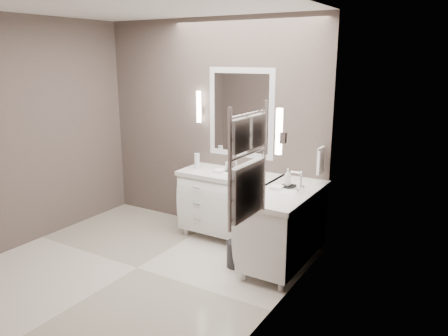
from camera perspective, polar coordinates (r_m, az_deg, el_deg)
The scene contains 20 objects.
floor at distance 4.95m, azimuth -11.29°, elevation -12.72°, with size 3.20×3.00×0.01m, color beige.
ceiling at distance 4.44m, azimuth -13.10°, elevation 20.19°, with size 3.20×3.00×0.01m, color white.
wall_back at distance 5.68m, azimuth -1.73°, elevation 5.49°, with size 3.20×0.01×2.70m, color #504540.
wall_left at distance 5.71m, azimuth -24.05°, elevation 4.30°, with size 0.01×3.00×2.70m, color #504540.
wall_right at distance 3.63m, azimuth 6.81°, elevation 0.25°, with size 0.01×3.00×2.70m, color #504540.
vanity_back at distance 5.42m, azimuth 0.75°, elevation -4.35°, with size 1.24×0.59×0.97m.
vanity_right at distance 4.78m, azimuth 7.91°, elevation -7.12°, with size 0.59×1.24×0.97m.
mirror_back at distance 5.41m, azimuth 2.21°, elevation 7.18°, with size 0.90×0.02×1.10m.
mirror_right at distance 4.32m, azimuth 11.09°, elevation 5.08°, with size 0.02×0.90×1.10m.
sconce_back at distance 5.65m, azimuth -3.31°, elevation 7.91°, with size 0.06×0.06×0.40m.
sconce_right at distance 3.80m, azimuth 7.19°, elevation 4.64°, with size 0.06×0.06×0.40m.
towel_bar_corner at distance 4.94m, azimuth 12.52°, elevation 1.03°, with size 0.03×0.22×0.30m.
towel_ladder at distance 3.29m, azimuth 3.09°, elevation -0.38°, with size 0.06×0.58×0.90m.
waste_bin at distance 4.83m, azimuth 1.56°, elevation -11.16°, with size 0.21×0.21×0.29m, color black.
amenity_tray_back at distance 5.34m, azimuth 0.78°, elevation -0.45°, with size 0.14×0.11×0.02m, color black.
amenity_tray_right at distance 4.76m, azimuth 8.26°, elevation -2.42°, with size 0.13×0.18×0.03m, color black.
water_bottle at distance 5.52m, azimuth -3.55°, elevation 0.92°, with size 0.07×0.07×0.19m, color silver.
soap_bottle_a at distance 5.35m, azimuth 0.61°, elevation 0.52°, with size 0.07×0.07×0.15m, color white.
soap_bottle_b at distance 5.28m, azimuth 0.89°, elevation 0.06°, with size 0.08×0.08×0.10m, color black.
soap_bottle_c at distance 4.73m, azimuth 8.31°, elevation -1.19°, with size 0.07×0.07×0.19m, color white.
Camera 1 is at (3.03, -3.21, 2.23)m, focal length 35.00 mm.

